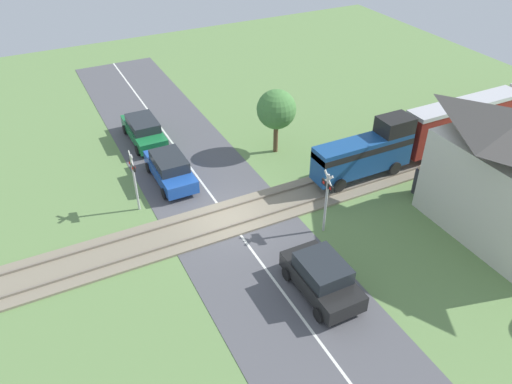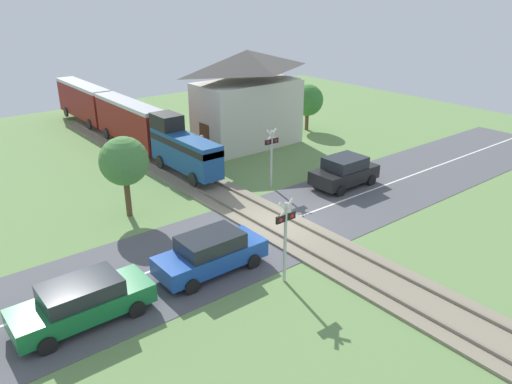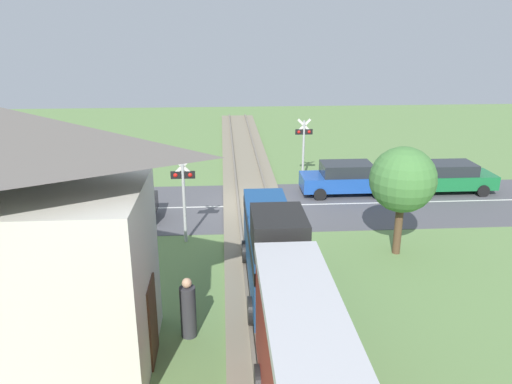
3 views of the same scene
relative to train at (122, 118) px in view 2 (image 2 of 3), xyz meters
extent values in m
plane|color=#66894C|center=(0.00, -16.41, -1.89)|extent=(60.00, 60.00, 0.00)
cube|color=#515156|center=(0.00, -16.41, -1.88)|extent=(48.00, 6.40, 0.02)
cube|color=silver|center=(0.00, -16.41, -1.87)|extent=(48.00, 0.12, 0.00)
cube|color=gray|center=(0.00, -16.41, -1.83)|extent=(2.80, 48.00, 0.12)
cube|color=slate|center=(-0.72, -16.41, -1.71)|extent=(0.10, 48.00, 0.12)
cube|color=slate|center=(0.72, -16.41, -1.71)|extent=(0.10, 48.00, 0.12)
cube|color=navy|center=(0.00, -8.40, -0.32)|extent=(1.35, 5.80, 1.90)
cube|color=black|center=(0.00, -8.40, 0.20)|extent=(1.37, 5.80, 0.36)
cube|color=black|center=(0.00, -6.43, 1.08)|extent=(1.35, 1.86, 0.90)
cylinder|color=black|center=(-0.72, -10.26, -1.27)|extent=(0.14, 0.76, 0.76)
cylinder|color=black|center=(0.72, -10.26, -1.27)|extent=(0.14, 0.76, 0.76)
cylinder|color=black|center=(-0.72, -6.55, -1.27)|extent=(0.14, 0.76, 0.76)
cylinder|color=black|center=(0.72, -6.55, -1.27)|extent=(0.14, 0.76, 0.76)
cube|color=maroon|center=(0.00, -1.18, -0.07)|extent=(1.35, 7.83, 2.40)
cube|color=#BCBCC1|center=(0.00, -1.18, 1.25)|extent=(1.41, 7.83, 0.24)
cylinder|color=black|center=(-0.72, -3.69, -1.27)|extent=(0.14, 0.76, 0.76)
cylinder|color=black|center=(0.72, -3.69, -1.27)|extent=(0.14, 0.76, 0.76)
cylinder|color=black|center=(-0.72, 1.32, -1.27)|extent=(0.14, 0.76, 0.76)
cylinder|color=black|center=(0.72, 1.32, -1.27)|extent=(0.14, 0.76, 0.76)
cube|color=maroon|center=(0.00, 7.05, -0.07)|extent=(1.35, 7.83, 2.40)
cube|color=#BCBCC1|center=(0.00, 7.05, 1.25)|extent=(1.41, 7.83, 0.24)
cylinder|color=black|center=(-0.72, 4.54, -1.27)|extent=(0.14, 0.76, 0.76)
cylinder|color=black|center=(0.72, 4.54, -1.27)|extent=(0.14, 0.76, 0.76)
cylinder|color=black|center=(-0.72, 9.56, -1.27)|extent=(0.14, 0.76, 0.76)
cylinder|color=black|center=(0.72, 9.56, -1.27)|extent=(0.14, 0.76, 0.76)
cube|color=#1E4CA8|center=(-4.62, -17.85, -1.24)|extent=(4.40, 1.72, 0.70)
cube|color=#23282D|center=(-4.62, -17.85, -0.60)|extent=(2.42, 1.58, 0.58)
cylinder|color=black|center=(-3.19, -16.99, -1.59)|extent=(0.60, 0.18, 0.60)
cylinder|color=black|center=(-3.19, -18.71, -1.59)|extent=(0.60, 0.18, 0.60)
cylinder|color=black|center=(-6.05, -16.99, -1.59)|extent=(0.60, 0.18, 0.60)
cylinder|color=black|center=(-6.05, -18.71, -1.59)|extent=(0.60, 0.18, 0.60)
cube|color=black|center=(6.22, -14.97, -1.22)|extent=(3.90, 1.83, 0.74)
cube|color=#23282D|center=(6.22, -14.97, -0.53)|extent=(2.15, 1.69, 0.63)
cylinder|color=black|center=(4.95, -15.89, -1.59)|extent=(0.60, 0.18, 0.60)
cylinder|color=black|center=(4.95, -14.06, -1.59)|extent=(0.60, 0.18, 0.60)
cylinder|color=black|center=(7.49, -15.89, -1.59)|extent=(0.60, 0.18, 0.60)
cylinder|color=black|center=(7.49, -14.06, -1.59)|extent=(0.60, 0.18, 0.60)
cube|color=#197038|center=(-9.71, -17.85, -1.26)|extent=(4.56, 1.74, 0.67)
cube|color=#23282D|center=(-9.71, -17.85, -0.65)|extent=(2.51, 1.61, 0.54)
cylinder|color=black|center=(-8.23, -16.98, -1.59)|extent=(0.60, 0.18, 0.60)
cylinder|color=black|center=(-8.23, -18.73, -1.59)|extent=(0.60, 0.18, 0.60)
cylinder|color=black|center=(-11.19, -16.98, -1.59)|extent=(0.60, 0.18, 0.60)
cylinder|color=black|center=(-11.19, -18.73, -1.59)|extent=(0.60, 0.18, 0.60)
cylinder|color=#B7B7B7|center=(-2.86, -20.18, -0.26)|extent=(0.12, 0.12, 3.26)
cube|color=black|center=(-2.86, -20.18, 0.78)|extent=(0.90, 0.08, 0.28)
sphere|color=red|center=(-3.13, -20.18, 0.78)|extent=(0.18, 0.18, 0.18)
sphere|color=red|center=(-2.59, -20.18, 0.78)|extent=(0.18, 0.18, 0.18)
cube|color=silver|center=(-2.86, -20.18, 1.12)|extent=(0.72, 0.04, 0.72)
cube|color=silver|center=(-2.86, -20.18, 1.12)|extent=(0.72, 0.04, 0.72)
cylinder|color=#B7B7B7|center=(2.86, -12.65, -0.26)|extent=(0.12, 0.12, 3.26)
cube|color=black|center=(2.86, -12.65, 0.78)|extent=(0.90, 0.08, 0.28)
sphere|color=red|center=(3.13, -12.65, 0.78)|extent=(0.18, 0.18, 0.18)
sphere|color=red|center=(2.59, -12.65, 0.78)|extent=(0.18, 0.18, 0.18)
cube|color=silver|center=(2.86, -12.65, 1.12)|extent=(0.72, 0.04, 0.72)
cube|color=silver|center=(2.86, -12.65, 1.12)|extent=(0.72, 0.04, 0.72)
cube|color=beige|center=(6.72, -5.53, 0.34)|extent=(7.07, 3.67, 4.46)
pyramid|color=#5B5651|center=(6.72, -5.53, 3.92)|extent=(7.64, 3.96, 1.35)
cube|color=#472D1E|center=(3.16, -5.53, -0.84)|extent=(0.06, 1.10, 2.10)
cylinder|color=#333338|center=(2.37, -6.43, -1.17)|extent=(0.42, 0.42, 1.44)
sphere|color=tan|center=(2.37, -6.43, -0.31)|extent=(0.26, 0.26, 0.26)
cylinder|color=brown|center=(12.75, -5.21, -1.24)|extent=(0.28, 0.28, 1.30)
sphere|color=#387A33|center=(12.75, -5.21, 0.42)|extent=(2.38, 2.38, 2.38)
cylinder|color=brown|center=(-4.88, -11.09, -0.98)|extent=(0.28, 0.28, 1.82)
sphere|color=#477F3D|center=(-4.88, -11.09, 0.92)|extent=(2.32, 2.32, 2.32)
camera|label=1|loc=(18.18, -24.05, 13.67)|focal=35.00mm
camera|label=2|loc=(-13.83, -32.19, 8.55)|focal=35.00mm
camera|label=3|loc=(1.36, 5.15, 6.00)|focal=35.00mm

